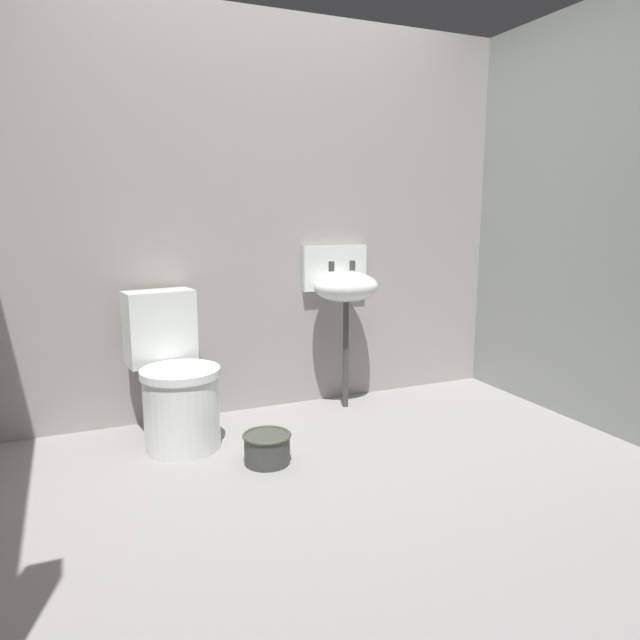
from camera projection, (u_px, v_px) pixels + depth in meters
The scene contains 6 objects.
ground_plane at pixel (346, 495), 2.59m from camera, with size 3.57×2.72×0.08m, color gray.
wall_back at pixel (259, 218), 3.46m from camera, with size 3.57×0.10×2.31m, color #9B958E.
wall_right at pixel (617, 219), 3.09m from camera, with size 0.10×2.52×2.31m, color #959C95.
toilet_near_wall at pixel (175, 383), 3.02m from camera, with size 0.47×0.64×0.78m.
sink at pixel (344, 285), 3.52m from camera, with size 0.42×0.35×0.99m.
bucket at pixel (267, 447), 2.81m from camera, with size 0.24×0.24×0.15m.
Camera 1 is at (-1.05, -2.16, 1.21)m, focal length 32.80 mm.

